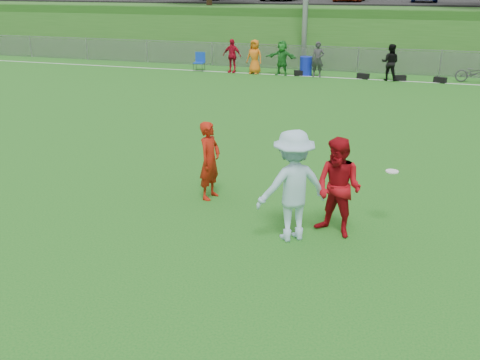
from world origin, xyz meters
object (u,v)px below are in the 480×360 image
at_px(player_red_left, 210,161).
at_px(frisbee, 392,171).
at_px(player_red_center, 338,188).
at_px(bicycle, 475,73).
at_px(recycling_bin, 306,66).
at_px(player_blue, 293,186).

relative_size(player_red_left, frisbee, 7.09).
relative_size(player_red_center, bicycle, 1.10).
bearing_deg(recycling_bin, bicycle, 2.15).
bearing_deg(player_red_center, player_red_left, -176.31).
relative_size(player_red_left, player_blue, 0.83).
bearing_deg(player_red_center, recycling_bin, 125.48).
xyz_separation_m(player_red_left, recycling_bin, (-1.14, 16.61, -0.39)).
xyz_separation_m(player_red_left, frisbee, (3.74, -0.33, 0.27)).
bearing_deg(player_red_left, frisbee, -84.79).
relative_size(frisbee, bicycle, 0.14).
bearing_deg(player_red_left, recycling_bin, 14.12).
bearing_deg(frisbee, player_blue, -147.34).
height_order(player_red_left, player_blue, player_blue).
bearing_deg(bicycle, recycling_bin, 98.79).
height_order(player_red_center, bicycle, player_red_center).
relative_size(recycling_bin, bicycle, 0.55).
xyz_separation_m(player_red_center, bicycle, (3.86, 17.89, -0.48)).
bearing_deg(player_blue, frisbee, 176.84).
distance_m(recycling_bin, bicycle, 7.86).
height_order(player_red_center, player_blue, player_blue).
bearing_deg(player_red_center, bicycle, 100.52).
bearing_deg(recycling_bin, player_red_left, -86.08).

